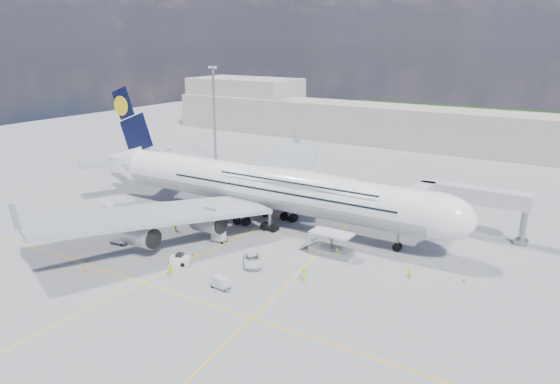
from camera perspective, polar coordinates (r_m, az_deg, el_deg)
The scene contains 31 objects.
ground at distance 91.53m, azimuth -5.02°, elevation -4.94°, with size 300.00×300.00×0.00m, color gray.
taxi_line_main at distance 91.53m, azimuth -5.02°, elevation -4.94°, with size 0.25×220.00×0.01m, color yellow.
taxi_line_cross at distance 77.94m, azimuth -14.10°, elevation -9.19°, with size 120.00×0.25×0.01m, color yellow.
taxi_line_diag at distance 92.47m, azimuth 5.73°, elevation -4.74°, with size 0.25×100.00×0.01m, color yellow.
airliner at distance 96.99m, azimuth -1.40°, elevation 0.58°, with size 77.26×79.15×23.71m.
jet_bridge at distance 94.87m, azimuth 17.43°, elevation -0.52°, with size 18.80×12.10×8.50m.
cargo_loader at distance 84.91m, azimuth 5.26°, elevation -5.73°, with size 8.53×3.20×3.67m.
light_mast at distance 147.04m, azimuth -6.88°, elevation 8.20°, with size 3.00×0.70×25.50m.
terminal at distance 172.89m, azimuth 14.56°, elevation 6.51°, with size 180.00×16.00×12.00m, color #B2AD9E.
hangar at distance 208.96m, azimuth -3.64°, elevation 9.33°, with size 40.00×22.00×18.00m, color #B2AD9E.
dolly_row_a at distance 94.28m, azimuth -14.60°, elevation -4.56°, with size 3.38×2.38×0.45m.
dolly_row_b at distance 92.94m, azimuth -16.47°, elevation -5.01°, with size 3.16×2.00×0.43m.
dolly_row_c at distance 103.82m, azimuth -12.32°, elevation -2.50°, with size 3.67×2.40×0.50m.
dolly_back at distance 108.48m, azimuth -17.38°, elevation -1.76°, with size 3.00×1.97×1.76m.
dolly_nose_far at distance 74.17m, azimuth -6.23°, elevation -9.37°, with size 2.69×1.60×1.63m.
dolly_nose_near at distance 90.38m, azimuth -6.43°, elevation -4.62°, with size 2.95×1.84×1.76m.
baggage_tug at distance 82.50m, azimuth -10.43°, elevation -6.97°, with size 2.98×2.04×1.70m.
catering_truck_inner at distance 121.27m, azimuth -2.46°, elevation 1.17°, with size 6.47×3.09×3.72m.
catering_truck_outer at distance 130.55m, azimuth 2.72°, elevation 2.15°, with size 6.18×4.66×3.40m.
service_van at distance 81.07m, azimuth -2.92°, elevation -7.13°, with size 2.50×5.43×1.51m, color silver.
crew_nose at distance 78.35m, azimuth 13.37°, elevation -8.25°, with size 0.69×0.45×1.89m, color #BEFF1A.
crew_loader at distance 83.21m, azimuth 5.96°, elevation -6.50°, with size 0.84×0.65×1.73m, color #B2FA1A.
crew_wing at distance 96.29m, azimuth -10.86°, elevation -3.48°, with size 1.17×0.49×1.99m, color #C3FA1A.
crew_van at distance 75.90m, azimuth 2.60°, elevation -8.62°, with size 0.93×0.60×1.90m, color #A5FB1A.
crew_tug at distance 78.31m, azimuth -11.40°, elevation -8.12°, with size 1.25×0.72×1.93m, color #9AEB18.
cone_nose at distance 80.12m, azimuth 18.69°, elevation -8.64°, with size 0.48×0.48×0.61m.
cone_wing_left_inner at distance 119.37m, azimuth -2.85°, elevation 0.19°, with size 0.45×0.45×0.57m.
cone_wing_left_outer at distance 128.63m, azimuth 4.83°, elevation 1.28°, with size 0.37×0.37×0.48m.
cone_wing_right_inner at distance 85.38m, azimuth -9.07°, elevation -6.43°, with size 0.48×0.48×0.61m.
cone_wing_right_outer at distance 83.67m, azimuth -19.73°, elevation -7.67°, with size 0.49×0.49×0.63m.
cone_tail at distance 122.46m, azimuth -20.33°, elevation -0.41°, with size 0.39×0.39×0.50m.
Camera 1 is at (52.66, -67.57, 32.24)m, focal length 35.00 mm.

